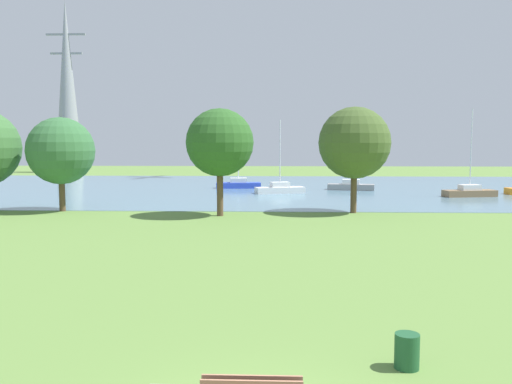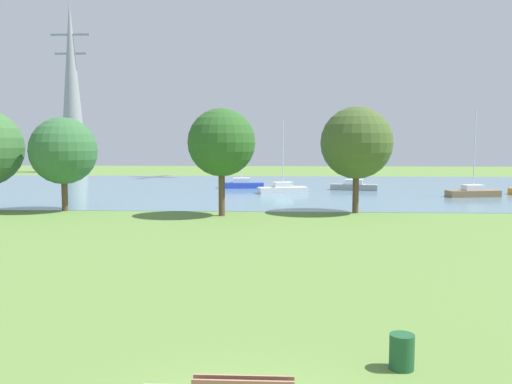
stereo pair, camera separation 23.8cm
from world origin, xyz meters
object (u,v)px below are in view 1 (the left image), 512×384
Objects in this scene: sailboat_gray at (351,186)px; electricity_pylon at (67,87)px; sailboat_blue at (238,184)px; tree_east_near at (61,151)px; tree_mid_shore at (220,143)px; tree_west_near at (354,143)px; sailboat_brown at (470,192)px; litter_bin at (407,351)px; sailboat_white at (280,189)px.

electricity_pylon is (-41.84, 30.90, 13.43)m from sailboat_gray.
tree_east_near is (-11.49, -19.91, 3.96)m from sailboat_blue.
tree_mid_shore is 9.57m from tree_west_near.
sailboat_brown is 26.01m from tree_mid_shore.
sailboat_gray is at bearing -36.45° from electricity_pylon.
sailboat_gray is 23.76m from tree_mid_shore.
tree_mid_shore is (-11.62, -20.22, 4.55)m from sailboat_gray.
tree_mid_shore is (0.33, -21.92, 4.56)m from sailboat_blue.
tree_west_near is 63.77m from electricity_pylon.
electricity_pylon reaches higher than tree_east_near.
litter_bin is at bearing -55.26° from tree_east_near.
sailboat_white is (-7.46, -3.96, 0.01)m from sailboat_gray.
tree_west_near reaches higher than litter_bin.
sailboat_blue is at bearing 171.88° from sailboat_gray.
sailboat_white is 0.26× the size of electricity_pylon.
sailboat_white is at bearing -152.02° from sailboat_gray.
tree_east_near is 53.30m from electricity_pylon.
sailboat_gray is 8.44m from sailboat_white.
sailboat_brown is at bearing 69.15° from litter_bin.
litter_bin is 27.41m from tree_west_near.
sailboat_white is at bearing 41.72° from tree_east_near.
tree_west_near reaches higher than tree_east_near.
litter_bin is 47.45m from sailboat_blue.
tree_east_near is 0.91× the size of tree_west_near.
sailboat_brown is 1.12× the size of sailboat_white.
sailboat_brown is 17.66m from sailboat_white.
sailboat_gray is at bearing 60.12° from tree_mid_shore.
sailboat_gray is at bearing -8.12° from sailboat_blue.
electricity_pylon is at bearing 128.84° from tree_west_near.
tree_west_near is (-12.26, -11.78, 4.51)m from sailboat_brown.
sailboat_brown reaches higher than sailboat_gray.
sailboat_blue is 0.78× the size of sailboat_white.
electricity_pylon reaches higher than litter_bin.
sailboat_gray reaches higher than litter_bin.
tree_east_near reaches higher than sailboat_gray.
sailboat_gray is 0.90× the size of tree_east_near.
sailboat_brown is at bearing -33.02° from sailboat_gray.
sailboat_brown is 1.06× the size of tree_west_near.
sailboat_white is 21.76m from tree_east_near.
sailboat_gray is 12.07m from sailboat_blue.
sailboat_blue is 23.32m from tree_east_near.
tree_west_near is at bearing 84.74° from litter_bin.
electricity_pylon is at bearing 134.60° from sailboat_white.
sailboat_white is (-2.74, 41.23, 0.07)m from litter_bin.
electricity_pylon is (-29.90, 29.20, 13.43)m from sailboat_blue.
tree_mid_shore reaches higher than litter_bin.
litter_bin is 0.14× the size of sailboat_blue.
tree_mid_shore is at bearing -104.35° from sailboat_white.
tree_east_near is 12.00m from tree_mid_shore.
sailboat_brown reaches higher than tree_mid_shore.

